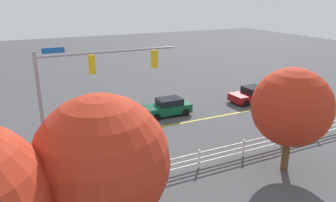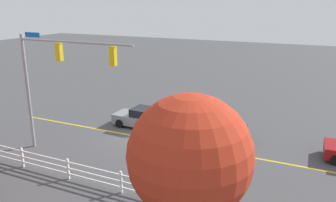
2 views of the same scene
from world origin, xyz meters
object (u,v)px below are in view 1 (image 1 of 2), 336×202
car_2 (168,107)px  tree_0 (292,107)px  car_1 (252,95)px  tree_1 (102,162)px  car_0 (105,119)px

car_2 → tree_0: 11.71m
car_1 → tree_0: (6.53, 10.87, 3.18)m
car_2 → tree_1: tree_1 is taller
tree_1 → tree_0: bearing=-168.1°
car_1 → tree_0: tree_0 is taller
car_0 → car_1: car_0 is taller
car_1 → car_2: 8.79m
car_2 → car_0: bearing=3.9°
car_0 → tree_1: bearing=76.6°
car_2 → car_1: bearing=178.8°
car_2 → tree_0: tree_0 is taller
car_0 → tree_0: bearing=127.4°
car_1 → tree_0: size_ratio=0.69×
car_0 → car_1: 14.29m
car_2 → tree_1: 16.53m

